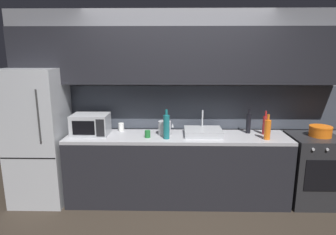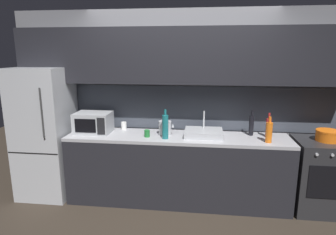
% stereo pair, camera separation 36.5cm
% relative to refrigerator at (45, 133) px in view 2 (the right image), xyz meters
% --- Properties ---
extents(back_wall, '(4.58, 0.44, 2.50)m').
position_rel_refrigerator_xyz_m(back_wall, '(1.80, 0.30, 0.67)').
color(back_wall, slate).
rests_on(back_wall, ground).
extents(counter_run, '(2.84, 0.60, 0.90)m').
position_rel_refrigerator_xyz_m(counter_run, '(1.80, 0.00, -0.43)').
color(counter_run, black).
rests_on(counter_run, ground).
extents(refrigerator, '(0.68, 0.69, 1.75)m').
position_rel_refrigerator_xyz_m(refrigerator, '(0.00, 0.00, 0.00)').
color(refrigerator, '#ADAFB5').
rests_on(refrigerator, ground).
extents(oven_range, '(0.60, 0.62, 0.90)m').
position_rel_refrigerator_xyz_m(oven_range, '(3.56, -0.00, -0.43)').
color(oven_range, '#232326').
rests_on(oven_range, ground).
extents(microwave, '(0.46, 0.35, 0.27)m').
position_rel_refrigerator_xyz_m(microwave, '(0.68, 0.02, 0.16)').
color(microwave, '#A8AAAF').
rests_on(microwave, counter_run).
extents(sink_basin, '(0.48, 0.38, 0.30)m').
position_rel_refrigerator_xyz_m(sink_basin, '(2.13, 0.03, 0.06)').
color(sink_basin, '#ADAFB5').
rests_on(sink_basin, counter_run).
extents(kettle, '(0.20, 0.16, 0.20)m').
position_rel_refrigerator_xyz_m(kettle, '(1.64, 0.04, 0.11)').
color(kettle, '#B7BABF').
rests_on(kettle, counter_run).
extents(wine_bottle_dark, '(0.06, 0.06, 0.32)m').
position_rel_refrigerator_xyz_m(wine_bottle_dark, '(2.74, 0.14, 0.16)').
color(wine_bottle_dark, black).
rests_on(wine_bottle_dark, counter_run).
extents(wine_bottle_teal, '(0.08, 0.08, 0.37)m').
position_rel_refrigerator_xyz_m(wine_bottle_teal, '(1.66, -0.14, 0.18)').
color(wine_bottle_teal, '#19666B').
rests_on(wine_bottle_teal, counter_run).
extents(wine_bottle_red, '(0.06, 0.06, 0.31)m').
position_rel_refrigerator_xyz_m(wine_bottle_red, '(2.94, 0.08, 0.15)').
color(wine_bottle_red, '#A82323').
rests_on(wine_bottle_red, counter_run).
extents(wine_bottle_orange, '(0.08, 0.08, 0.31)m').
position_rel_refrigerator_xyz_m(wine_bottle_orange, '(2.90, -0.15, 0.15)').
color(wine_bottle_orange, orange).
rests_on(wine_bottle_orange, counter_run).
extents(mug_white, '(0.07, 0.07, 0.11)m').
position_rel_refrigerator_xyz_m(mug_white, '(1.04, 0.21, 0.08)').
color(mug_white, silver).
rests_on(mug_white, counter_run).
extents(mug_green, '(0.07, 0.07, 0.09)m').
position_rel_refrigerator_xyz_m(mug_green, '(1.42, -0.10, 0.07)').
color(mug_green, '#1E6B2D').
rests_on(mug_green, counter_run).
extents(cooking_pot, '(0.27, 0.27, 0.13)m').
position_rel_refrigerator_xyz_m(cooking_pot, '(3.61, 0.00, 0.09)').
color(cooking_pot, orange).
rests_on(cooking_pot, oven_range).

